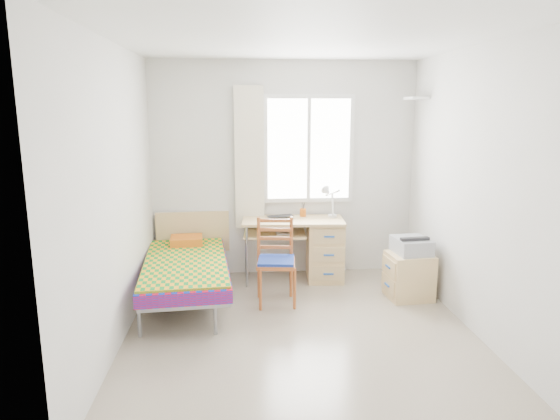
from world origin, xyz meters
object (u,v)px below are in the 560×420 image
object	(u,v)px
chair	(277,256)
cabinet	(409,276)
bed	(186,265)
desk	(319,246)
printer	(411,245)

from	to	relation	value
chair	cabinet	distance (m)	1.47
bed	desk	xyz separation A→B (m)	(1.52, 0.55, 0.02)
desk	printer	size ratio (longest dim) A/B	2.80
bed	cabinet	bearing A→B (deg)	-8.24
desk	chair	xyz separation A→B (m)	(-0.56, -0.69, 0.10)
desk	printer	xyz separation A→B (m)	(0.90, -0.66, 0.18)
desk	bed	bearing A→B (deg)	-156.50
desk	cabinet	world-z (taller)	desk
bed	printer	bearing A→B (deg)	-7.39
chair	cabinet	bearing A→B (deg)	5.94
chair	cabinet	world-z (taller)	chair
printer	bed	bearing A→B (deg)	171.59
desk	cabinet	distance (m)	1.13
bed	cabinet	xyz separation A→B (m)	(2.40, -0.15, -0.14)
bed	chair	bearing A→B (deg)	-12.67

